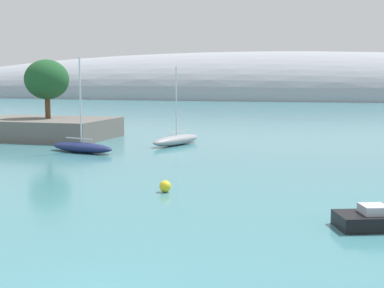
{
  "coord_description": "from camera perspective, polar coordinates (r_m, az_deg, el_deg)",
  "views": [
    {
      "loc": [
        7.21,
        -13.0,
        6.77
      ],
      "look_at": [
        -2.78,
        21.85,
        2.36
      ],
      "focal_mm": 49.23,
      "sensor_mm": 36.0,
      "label": 1
    }
  ],
  "objects": [
    {
      "name": "distant_ridge",
      "position": [
        198.41,
        5.72,
        4.95
      ],
      "size": [
        300.38,
        57.71,
        34.38
      ],
      "primitive_type": "ellipsoid",
      "color": "#999EA8",
      "rests_on": "ground"
    },
    {
      "name": "mooring_buoy_yellow",
      "position": [
        32.07,
        -2.92,
        -4.6
      ],
      "size": [
        0.72,
        0.72,
        0.72
      ],
      "primitive_type": "sphere",
      "color": "yellow",
      "rests_on": "water"
    },
    {
      "name": "shore_outcrop",
      "position": [
        64.09,
        -15.9,
        1.64
      ],
      "size": [
        16.08,
        10.71,
        2.3
      ],
      "primitive_type": "cube",
      "color": "#66605B",
      "rests_on": "ground"
    },
    {
      "name": "tree_clump_shore",
      "position": [
        64.54,
        -15.46,
        6.74
      ],
      "size": [
        5.18,
        5.18,
        6.88
      ],
      "color": "brown",
      "rests_on": "shore_outcrop"
    },
    {
      "name": "sailboat_grey_near_shore",
      "position": [
        55.18,
        -1.7,
        0.48
      ],
      "size": [
        4.02,
        7.78,
        8.16
      ],
      "rotation": [
        0.0,
        0.0,
        4.4
      ],
      "color": "gray",
      "rests_on": "water"
    },
    {
      "name": "sailboat_navy_mid_mooring",
      "position": [
        50.66,
        -11.87,
        -0.28
      ],
      "size": [
        7.55,
        3.91,
        8.91
      ],
      "rotation": [
        0.0,
        0.0,
        6.01
      ],
      "color": "navy",
      "rests_on": "water"
    }
  ]
}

